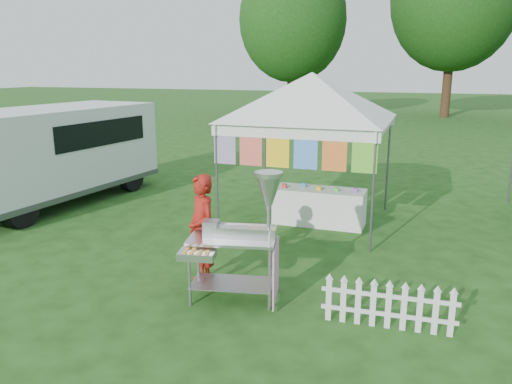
% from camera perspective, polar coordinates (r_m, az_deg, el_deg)
% --- Properties ---
extents(ground, '(120.00, 120.00, 0.00)m').
position_cam_1_polar(ground, '(7.27, -0.58, -11.11)').
color(ground, '#1D4012').
rests_on(ground, ground).
extents(canopy_main, '(4.24, 4.24, 3.45)m').
position_cam_1_polar(canopy_main, '(9.93, 6.43, 13.38)').
color(canopy_main, '#59595E').
rests_on(canopy_main, ground).
extents(tree_left, '(6.40, 6.40, 9.53)m').
position_cam_1_polar(tree_left, '(31.41, 4.24, 19.05)').
color(tree_left, '#332312').
rests_on(tree_left, ground).
extents(donut_cart, '(1.31, 1.11, 1.79)m').
position_cam_1_polar(donut_cart, '(6.56, -1.17, -4.03)').
color(donut_cart, gray).
rests_on(donut_cart, ground).
extents(vendor, '(0.70, 0.69, 1.63)m').
position_cam_1_polar(vendor, '(7.24, -6.22, -4.34)').
color(vendor, maroon).
rests_on(vendor, ground).
extents(cargo_van, '(2.68, 5.47, 2.19)m').
position_cam_1_polar(cargo_van, '(12.55, -22.00, 4.29)').
color(cargo_van, silver).
rests_on(cargo_van, ground).
extents(picket_fence, '(1.62, 0.11, 0.56)m').
position_cam_1_polar(picket_fence, '(6.38, 14.88, -12.53)').
color(picket_fence, silver).
rests_on(picket_fence, ground).
extents(display_table, '(1.80, 0.70, 0.73)m').
position_cam_1_polar(display_table, '(10.14, 7.25, -1.65)').
color(display_table, white).
rests_on(display_table, ground).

